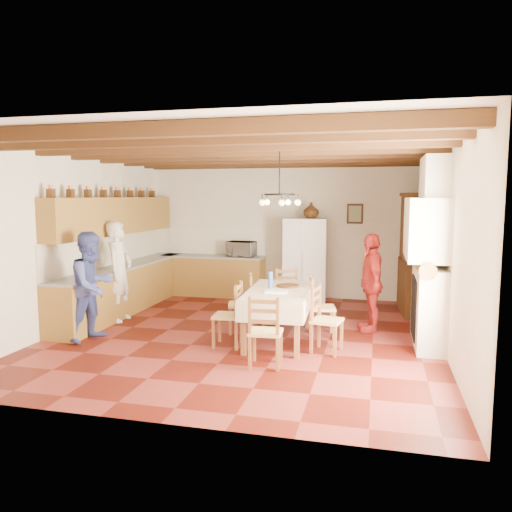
{
  "coord_description": "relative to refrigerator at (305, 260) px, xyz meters",
  "views": [
    {
      "loc": [
        2.02,
        -7.57,
        2.23
      ],
      "look_at": [
        0.1,
        0.3,
        1.25
      ],
      "focal_mm": 35.0,
      "sensor_mm": 36.0,
      "label": 1
    }
  ],
  "objects": [
    {
      "name": "lower_cabinets_left",
      "position": [
        -3.25,
        -1.76,
        -0.45
      ],
      "size": [
        0.6,
        4.3,
        0.86
      ],
      "primitive_type": "cube",
      "color": "brown",
      "rests_on": "ground"
    },
    {
      "name": "ceiling",
      "position": [
        -0.55,
        -2.81,
        2.13
      ],
      "size": [
        6.0,
        6.5,
        0.02
      ],
      "primitive_type": "cube",
      "color": "white",
      "rests_on": "ground"
    },
    {
      "name": "chair_end_far",
      "position": [
        -0.02,
        -1.93,
        -0.4
      ],
      "size": [
        0.52,
        0.5,
        0.96
      ],
      "primitive_type": null,
      "rotation": [
        0.0,
        0.0,
        0.29
      ],
      "color": "brown",
      "rests_on": "floor"
    },
    {
      "name": "refrigerator",
      "position": [
        0.0,
        0.0,
        0.0
      ],
      "size": [
        0.94,
        0.8,
        1.76
      ],
      "primitive_type": "cube",
      "rotation": [
        0.0,
        0.0,
        0.09
      ],
      "color": "white",
      "rests_on": "floor"
    },
    {
      "name": "backsplash_back",
      "position": [
        -2.1,
        0.42,
        0.32
      ],
      "size": [
        2.3,
        0.03,
        0.6
      ],
      "primitive_type": "cube",
      "color": "silver",
      "rests_on": "ground"
    },
    {
      "name": "person_woman_blue",
      "position": [
        -2.78,
        -3.62,
        -0.04
      ],
      "size": [
        0.83,
        0.96,
        1.69
      ],
      "primitive_type": "imported",
      "rotation": [
        0.0,
        0.0,
        1.3
      ],
      "color": "#3E4B92",
      "rests_on": "floor"
    },
    {
      "name": "chair_right_far",
      "position": [
        0.65,
        -2.59,
        -0.4
      ],
      "size": [
        0.48,
        0.49,
        0.96
      ],
      "primitive_type": null,
      "rotation": [
        0.0,
        0.0,
        1.77
      ],
      "color": "brown",
      "rests_on": "floor"
    },
    {
      "name": "fridge_vase",
      "position": [
        0.12,
        0.0,
        1.05
      ],
      "size": [
        0.38,
        0.38,
        0.33
      ],
      "primitive_type": "imported",
      "rotation": [
        0.0,
        0.0,
        -0.2
      ],
      "color": "#34190B",
      "rests_on": "refrigerator"
    },
    {
      "name": "chandelier",
      "position": [
        0.03,
        -2.99,
        1.37
      ],
      "size": [
        0.47,
        0.47,
        0.03
      ],
      "primitive_type": "torus",
      "color": "black",
      "rests_on": "ground"
    },
    {
      "name": "fireplace",
      "position": [
        2.17,
        -2.61,
        0.52
      ],
      "size": [
        0.56,
        1.6,
        2.8
      ],
      "primitive_type": null,
      "color": "beige",
      "rests_on": "ground"
    },
    {
      "name": "floor",
      "position": [
        -0.55,
        -2.81,
        -0.89
      ],
      "size": [
        6.0,
        6.5,
        0.02
      ],
      "primitive_type": "cube",
      "color": "#491009",
      "rests_on": "ground"
    },
    {
      "name": "wall_front",
      "position": [
        -0.55,
        -6.07,
        0.62
      ],
      "size": [
        6.0,
        0.02,
        3.0
      ],
      "primitive_type": "cube",
      "color": "beige",
      "rests_on": "ground"
    },
    {
      "name": "chair_left_near",
      "position": [
        -0.66,
        -3.46,
        -0.4
      ],
      "size": [
        0.42,
        0.44,
        0.96
      ],
      "primitive_type": null,
      "rotation": [
        0.0,
        0.0,
        -1.51
      ],
      "color": "brown",
      "rests_on": "floor"
    },
    {
      "name": "countertop_back",
      "position": [
        -2.1,
        0.14,
        -0.0
      ],
      "size": [
        2.34,
        0.62,
        0.04
      ],
      "primitive_type": "cube",
      "color": "gray",
      "rests_on": "lower_cabinets_back"
    },
    {
      "name": "wall_right",
      "position": [
        2.46,
        -2.81,
        0.62
      ],
      "size": [
        0.02,
        6.5,
        3.0
      ],
      "primitive_type": "cube",
      "color": "beige",
      "rests_on": "ground"
    },
    {
      "name": "wall_back",
      "position": [
        -0.55,
        0.45,
        0.62
      ],
      "size": [
        6.0,
        0.02,
        3.0
      ],
      "primitive_type": "cube",
      "color": "beige",
      "rests_on": "ground"
    },
    {
      "name": "chair_left_far",
      "position": [
        -0.67,
        -2.66,
        -0.4
      ],
      "size": [
        0.5,
        0.51,
        0.96
      ],
      "primitive_type": null,
      "rotation": [
        0.0,
        0.0,
        -1.31
      ],
      "color": "brown",
      "rests_on": "floor"
    },
    {
      "name": "dining_table",
      "position": [
        0.03,
        -2.99,
        -0.17
      ],
      "size": [
        1.01,
        1.86,
        0.8
      ],
      "rotation": [
        0.0,
        0.0,
        0.04
      ],
      "color": "silver",
      "rests_on": "floor"
    },
    {
      "name": "wall_left",
      "position": [
        -3.56,
        -2.81,
        0.62
      ],
      "size": [
        0.02,
        6.5,
        3.0
      ],
      "primitive_type": "cube",
      "color": "beige",
      "rests_on": "ground"
    },
    {
      "name": "chair_end_near",
      "position": [
        0.09,
        -4.19,
        -0.4
      ],
      "size": [
        0.45,
        0.43,
        0.96
      ],
      "primitive_type": null,
      "rotation": [
        0.0,
        0.0,
        3.21
      ],
      "color": "brown",
      "rests_on": "floor"
    },
    {
      "name": "upper_cabinets",
      "position": [
        -3.38,
        -1.76,
        0.97
      ],
      "size": [
        0.35,
        4.2,
        0.7
      ],
      "primitive_type": "cube",
      "color": "brown",
      "rests_on": "ground"
    },
    {
      "name": "hutch",
      "position": [
        2.2,
        -0.59,
        0.26
      ],
      "size": [
        0.64,
        1.3,
        2.29
      ],
      "primitive_type": null,
      "rotation": [
        0.0,
        0.0,
        0.09
      ],
      "color": "#34190B",
      "rests_on": "floor"
    },
    {
      "name": "ceiling_beams",
      "position": [
        -0.55,
        -2.81,
        2.03
      ],
      "size": [
        6.0,
        6.3,
        0.16
      ],
      "primitive_type": null,
      "color": "#3B2113",
      "rests_on": "ground"
    },
    {
      "name": "chair_right_near",
      "position": [
        0.81,
        -3.4,
        -0.4
      ],
      "size": [
        0.47,
        0.49,
        0.96
      ],
      "primitive_type": null,
      "rotation": [
        0.0,
        0.0,
        1.38
      ],
      "color": "brown",
      "rests_on": "floor"
    },
    {
      "name": "lower_cabinets_back",
      "position": [
        -2.1,
        0.14,
        -0.45
      ],
      "size": [
        2.3,
        0.6,
        0.86
      ],
      "primitive_type": "cube",
      "color": "brown",
      "rests_on": "ground"
    },
    {
      "name": "microwave",
      "position": [
        -1.43,
        0.14,
        0.18
      ],
      "size": [
        0.64,
        0.47,
        0.33
      ],
      "primitive_type": "imported",
      "rotation": [
        0.0,
        0.0,
        -0.11
      ],
      "color": "silver",
      "rests_on": "countertop_back"
    },
    {
      "name": "wall_picture",
      "position": [
        1.0,
        0.42,
        0.97
      ],
      "size": [
        0.34,
        0.03,
        0.42
      ],
      "primitive_type": "cube",
      "color": "#301E15",
      "rests_on": "ground"
    },
    {
      "name": "backsplash_left",
      "position": [
        -3.54,
        -1.76,
        0.32
      ],
      "size": [
        0.03,
        4.3,
        0.6
      ],
      "primitive_type": "cube",
      "color": "silver",
      "rests_on": "ground"
    },
    {
      "name": "person_man",
      "position": [
        -2.99,
        -2.43,
        0.01
      ],
      "size": [
        0.48,
        0.68,
        1.78
      ],
      "primitive_type": "imported",
      "rotation": [
        0.0,
        0.0,
        1.66
      ],
      "color": "silver",
      "rests_on": "floor"
    },
    {
      "name": "countertop_left",
      "position": [
        -3.25,
        -1.76,
        -0.0
      ],
      "size": [
        0.62,
        4.3,
        0.04
      ],
      "primitive_type": "cube",
      "color": "gray",
      "rests_on": "lower_cabinets_left"
    },
    {
      "name": "person_woman_red",
      "position": [
        1.39,
        -2.06,
        -0.07
      ],
      "size": [
        0.57,
        1.01,
        1.62
      ],
      "primitive_type": "imported",
      "rotation": [
        0.0,
        0.0,
        -1.38
      ],
      "color": "#AF2320",
      "rests_on": "floor"
    }
  ]
}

